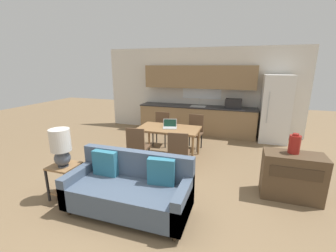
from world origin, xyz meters
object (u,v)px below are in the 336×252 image
object	(u,v)px
side_table	(65,176)
dining_chair_far_left	(161,127)
refrigerator	(275,109)
table_lamp	(61,146)
dining_chair_near_left	(138,145)
laptop	(170,126)
dining_table	(169,130)
vase	(294,144)
credenza	(292,176)
dining_chair_near_right	(179,151)
dining_chair_far_right	(194,130)
couch	(130,189)

from	to	relation	value
side_table	dining_chair_far_left	bearing A→B (deg)	78.36
refrigerator	table_lamp	distance (m)	5.57
dining_chair_near_left	laptop	bearing A→B (deg)	-125.73
dining_table	vase	distance (m)	2.65
dining_table	dining_chair_far_left	xyz separation A→B (m)	(-0.47, 0.77, -0.16)
credenza	dining_chair_far_left	xyz separation A→B (m)	(-2.93, 1.80, 0.11)
side_table	dining_chair_near_left	xyz separation A→B (m)	(0.62, 1.45, 0.11)
side_table	dining_chair_near_right	distance (m)	2.09
vase	dining_chair_near_right	distance (m)	2.03
side_table	dining_chair_far_right	world-z (taller)	dining_chair_far_right
refrigerator	couch	world-z (taller)	refrigerator
table_lamp	dining_chair_far_right	size ratio (longest dim) A/B	0.69
side_table	dining_chair_far_left	xyz separation A→B (m)	(0.61, 2.97, 0.11)
couch	vase	distance (m)	2.69
dining_chair_near_right	dining_chair_far_right	xyz separation A→B (m)	(-0.00, 1.54, 0.00)
couch	vase	size ratio (longest dim) A/B	5.59
dining_table	table_lamp	xyz separation A→B (m)	(-1.05, -2.24, 0.27)
table_lamp	credenza	bearing A→B (deg)	18.95
dining_chair_near_right	laptop	world-z (taller)	laptop
dining_chair_near_right	side_table	bearing A→B (deg)	34.73
dining_table	laptop	size ratio (longest dim) A/B	3.82
table_lamp	dining_chair_near_left	world-z (taller)	table_lamp
table_lamp	dining_chair_near_left	bearing A→B (deg)	68.30
refrigerator	credenza	xyz separation A→B (m)	(-0.04, -3.09, -0.57)
side_table	refrigerator	bearing A→B (deg)	49.91
refrigerator	vase	world-z (taller)	refrigerator
side_table	vase	size ratio (longest dim) A/B	1.77
couch	dining_chair_far_right	size ratio (longest dim) A/B	2.04
table_lamp	vase	xyz separation A→B (m)	(3.49, 1.25, -0.00)
credenza	dining_chair_near_left	distance (m)	2.94
dining_chair_far_right	dining_chair_near_left	bearing A→B (deg)	-114.24
table_lamp	dining_chair_far_left	world-z (taller)	table_lamp
side_table	laptop	xyz separation A→B (m)	(1.10, 2.22, 0.39)
side_table	vase	xyz separation A→B (m)	(3.53, 1.21, 0.54)
dining_table	dining_chair_near_left	world-z (taller)	dining_chair_near_left
couch	dining_chair_near_right	xyz separation A→B (m)	(0.37, 1.37, 0.14)
side_table	table_lamp	xyz separation A→B (m)	(0.03, -0.04, 0.54)
dining_chair_near_left	table_lamp	bearing A→B (deg)	64.20
side_table	couch	bearing A→B (deg)	1.46
credenza	dining_chair_far_left	world-z (taller)	dining_chair_far_left
side_table	credenza	bearing A→B (deg)	18.23
couch	table_lamp	size ratio (longest dim) A/B	2.95
dining_table	side_table	bearing A→B (deg)	-116.10
side_table	laptop	bearing A→B (deg)	63.65
dining_table	couch	bearing A→B (deg)	-87.38
side_table	dining_chair_near_left	distance (m)	1.58
side_table	dining_chair_far_right	distance (m)	3.33
dining_table	vase	size ratio (longest dim) A/B	4.39
credenza	dining_chair_far_right	distance (m)	2.68
dining_table	couch	world-z (taller)	couch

